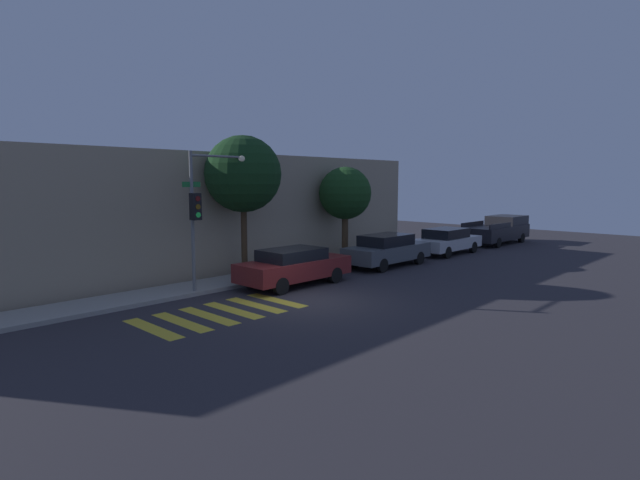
{
  "coord_description": "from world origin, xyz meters",
  "views": [
    {
      "loc": [
        -11.22,
        -11.31,
        3.9
      ],
      "look_at": [
        2.86,
        2.1,
        1.6
      ],
      "focal_mm": 28.0,
      "sensor_mm": 36.0,
      "label": 1
    }
  ],
  "objects_px": {
    "sedan_middle": "(387,250)",
    "sedan_far_end": "(447,241)",
    "sedan_near_corner": "(294,266)",
    "traffic_light_pole": "(207,198)",
    "tree_near_corner": "(243,174)",
    "tree_midblock": "(345,194)",
    "pickup_truck": "(498,230)"
  },
  "relations": [
    {
      "from": "traffic_light_pole",
      "to": "sedan_middle",
      "type": "distance_m",
      "value": 9.25
    },
    {
      "from": "traffic_light_pole",
      "to": "sedan_middle",
      "type": "xyz_separation_m",
      "value": [
        8.8,
        -1.27,
        -2.56
      ]
    },
    {
      "from": "sedan_middle",
      "to": "sedan_far_end",
      "type": "height_order",
      "value": "sedan_middle"
    },
    {
      "from": "tree_near_corner",
      "to": "sedan_middle",
      "type": "bearing_deg",
      "value": -19.88
    },
    {
      "from": "traffic_light_pole",
      "to": "pickup_truck",
      "type": "xyz_separation_m",
      "value": [
        20.6,
        -1.27,
        -2.47
      ]
    },
    {
      "from": "sedan_middle",
      "to": "traffic_light_pole",
      "type": "bearing_deg",
      "value": 171.8
    },
    {
      "from": "sedan_near_corner",
      "to": "tree_midblock",
      "type": "height_order",
      "value": "tree_midblock"
    },
    {
      "from": "tree_near_corner",
      "to": "pickup_truck",
      "type": "bearing_deg",
      "value": -7.25
    },
    {
      "from": "sedan_middle",
      "to": "sedan_far_end",
      "type": "relative_size",
      "value": 1.03
    },
    {
      "from": "sedan_middle",
      "to": "tree_midblock",
      "type": "bearing_deg",
      "value": 96.96
    },
    {
      "from": "sedan_near_corner",
      "to": "sedan_middle",
      "type": "xyz_separation_m",
      "value": [
        5.89,
        0.0,
        0.02
      ]
    },
    {
      "from": "sedan_middle",
      "to": "pickup_truck",
      "type": "relative_size",
      "value": 0.83
    },
    {
      "from": "pickup_truck",
      "to": "sedan_near_corner",
      "type": "bearing_deg",
      "value": -180.0
    },
    {
      "from": "tree_near_corner",
      "to": "tree_midblock",
      "type": "bearing_deg",
      "value": 0.0
    },
    {
      "from": "tree_near_corner",
      "to": "traffic_light_pole",
      "type": "bearing_deg",
      "value": -156.38
    },
    {
      "from": "sedan_far_end",
      "to": "tree_near_corner",
      "type": "relative_size",
      "value": 0.8
    },
    {
      "from": "sedan_middle",
      "to": "tree_near_corner",
      "type": "distance_m",
      "value": 7.61
    },
    {
      "from": "traffic_light_pole",
      "to": "sedan_near_corner",
      "type": "height_order",
      "value": "traffic_light_pole"
    },
    {
      "from": "traffic_light_pole",
      "to": "sedan_far_end",
      "type": "height_order",
      "value": "traffic_light_pole"
    },
    {
      "from": "pickup_truck",
      "to": "tree_midblock",
      "type": "relative_size",
      "value": 1.23
    },
    {
      "from": "sedan_far_end",
      "to": "sedan_middle",
      "type": "bearing_deg",
      "value": -180.0
    },
    {
      "from": "sedan_near_corner",
      "to": "sedan_middle",
      "type": "bearing_deg",
      "value": 0.0
    },
    {
      "from": "sedan_near_corner",
      "to": "traffic_light_pole",
      "type": "bearing_deg",
      "value": 156.45
    },
    {
      "from": "sedan_middle",
      "to": "tree_midblock",
      "type": "distance_m",
      "value": 3.44
    },
    {
      "from": "traffic_light_pole",
      "to": "sedan_near_corner",
      "type": "bearing_deg",
      "value": -23.55
    },
    {
      "from": "sedan_near_corner",
      "to": "pickup_truck",
      "type": "distance_m",
      "value": 17.69
    },
    {
      "from": "sedan_middle",
      "to": "tree_midblock",
      "type": "relative_size",
      "value": 1.02
    },
    {
      "from": "tree_near_corner",
      "to": "tree_midblock",
      "type": "relative_size",
      "value": 1.24
    },
    {
      "from": "sedan_far_end",
      "to": "pickup_truck",
      "type": "height_order",
      "value": "pickup_truck"
    },
    {
      "from": "sedan_near_corner",
      "to": "pickup_truck",
      "type": "xyz_separation_m",
      "value": [
        17.69,
        0.0,
        0.11
      ]
    },
    {
      "from": "sedan_near_corner",
      "to": "sedan_far_end",
      "type": "xyz_separation_m",
      "value": [
        11.29,
        0.0,
        -0.02
      ]
    },
    {
      "from": "sedan_far_end",
      "to": "tree_midblock",
      "type": "relative_size",
      "value": 0.99
    }
  ]
}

